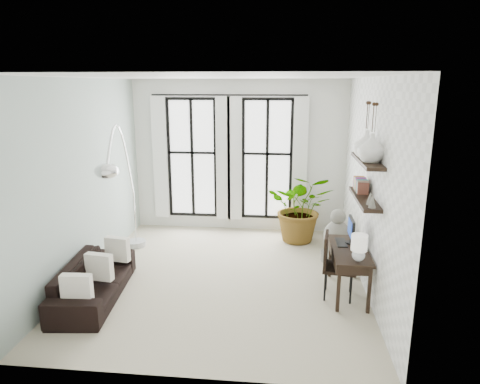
# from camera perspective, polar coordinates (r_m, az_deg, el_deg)

# --- Properties ---
(floor) EXTENTS (5.00, 5.00, 0.00)m
(floor) POSITION_cam_1_polar(r_m,az_deg,el_deg) (7.19, -2.27, -11.30)
(floor) COLOR #BCB596
(floor) RESTS_ON ground
(ceiling) EXTENTS (5.00, 5.00, 0.00)m
(ceiling) POSITION_cam_1_polar(r_m,az_deg,el_deg) (6.49, -2.55, 15.12)
(ceiling) COLOR white
(ceiling) RESTS_ON wall_back
(wall_left) EXTENTS (0.00, 5.00, 5.00)m
(wall_left) POSITION_cam_1_polar(r_m,az_deg,el_deg) (7.32, -20.11, 1.56)
(wall_left) COLOR #9FB2A9
(wall_left) RESTS_ON floor
(wall_right) EXTENTS (0.00, 5.00, 5.00)m
(wall_right) POSITION_cam_1_polar(r_m,az_deg,el_deg) (6.72, 16.95, 0.73)
(wall_right) COLOR white
(wall_right) RESTS_ON floor
(wall_back) EXTENTS (4.50, 0.00, 4.50)m
(wall_back) POSITION_cam_1_polar(r_m,az_deg,el_deg) (9.09, -0.15, 4.74)
(wall_back) COLOR white
(wall_back) RESTS_ON floor
(windows) EXTENTS (3.26, 0.13, 2.65)m
(windows) POSITION_cam_1_polar(r_m,az_deg,el_deg) (9.05, -1.46, 4.44)
(windows) COLOR white
(windows) RESTS_ON wall_back
(wall_shelves) EXTENTS (0.25, 1.30, 0.60)m
(wall_shelves) POSITION_cam_1_polar(r_m,az_deg,el_deg) (6.36, 16.32, 1.21)
(wall_shelves) COLOR black
(wall_shelves) RESTS_ON wall_right
(sofa) EXTENTS (0.93, 1.99, 0.56)m
(sofa) POSITION_cam_1_polar(r_m,az_deg,el_deg) (6.80, -18.89, -11.07)
(sofa) COLOR black
(sofa) RESTS_ON floor
(throw_pillows) EXTENTS (0.40, 1.52, 0.40)m
(throw_pillows) POSITION_cam_1_polar(r_m,az_deg,el_deg) (6.67, -18.25, -9.45)
(throw_pillows) COLOR white
(throw_pillows) RESTS_ON sofa
(plant) EXTENTS (1.37, 1.22, 1.41)m
(plant) POSITION_cam_1_polar(r_m,az_deg,el_deg) (8.62, 8.16, -2.04)
(plant) COLOR #2D7228
(plant) RESTS_ON floor
(desk) EXTENTS (0.52, 1.23, 1.12)m
(desk) POSITION_cam_1_polar(r_m,az_deg,el_deg) (6.55, 14.42, -7.82)
(desk) COLOR black
(desk) RESTS_ON floor
(desk_chair) EXTENTS (0.52, 0.52, 0.97)m
(desk_chair) POSITION_cam_1_polar(r_m,az_deg,el_deg) (6.54, 12.32, -9.03)
(desk_chair) COLOR black
(desk_chair) RESTS_ON floor
(arc_lamp) EXTENTS (0.75, 2.41, 2.49)m
(arc_lamp) POSITION_cam_1_polar(r_m,az_deg,el_deg) (7.22, -15.72, 4.49)
(arc_lamp) COLOR silver
(arc_lamp) RESTS_ON floor
(buddha) EXTENTS (0.54, 0.54, 0.97)m
(buddha) POSITION_cam_1_polar(r_m,az_deg,el_deg) (7.85, 12.78, -6.18)
(buddha) COLOR gray
(buddha) RESTS_ON floor
(vase_a) EXTENTS (0.37, 0.37, 0.38)m
(vase_a) POSITION_cam_1_polar(r_m,az_deg,el_deg) (5.98, 17.16, 5.62)
(vase_a) COLOR white
(vase_a) RESTS_ON shelf_upper
(vase_b) EXTENTS (0.37, 0.37, 0.38)m
(vase_b) POSITION_cam_1_polar(r_m,az_deg,el_deg) (6.37, 16.48, 6.16)
(vase_b) COLOR white
(vase_b) RESTS_ON shelf_upper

